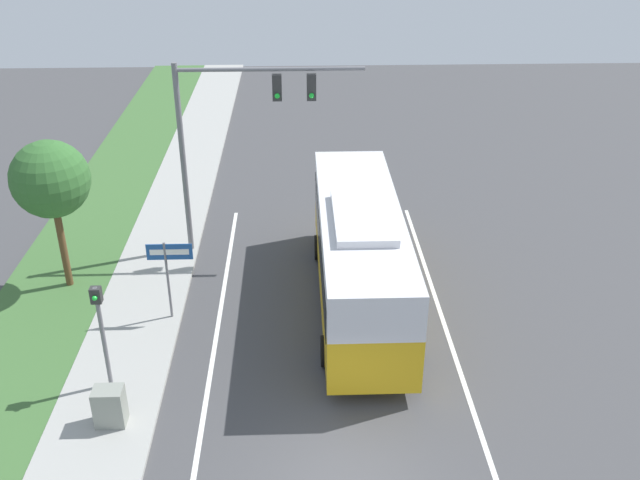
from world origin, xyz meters
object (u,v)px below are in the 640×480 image
(bus, at_px, (360,250))
(pedestrian_signal, at_px, (101,322))
(street_sign, at_px, (169,265))
(signal_gantry, at_px, (234,122))
(utility_cabinet, at_px, (110,406))

(bus, bearing_deg, pedestrian_signal, -150.77)
(pedestrian_signal, relative_size, street_sign, 1.17)
(signal_gantry, height_order, street_sign, signal_gantry)
(signal_gantry, xyz_separation_m, utility_cabinet, (-2.73, -9.52, -4.42))
(bus, distance_m, pedestrian_signal, 8.29)
(street_sign, bearing_deg, bus, 6.51)
(pedestrian_signal, xyz_separation_m, street_sign, (1.27, 3.37, -0.20))
(bus, height_order, signal_gantry, signal_gantry)
(signal_gantry, relative_size, pedestrian_signal, 2.18)
(street_sign, bearing_deg, signal_gantry, 68.28)
(signal_gantry, height_order, pedestrian_signal, signal_gantry)
(street_sign, bearing_deg, pedestrian_signal, -110.68)
(bus, relative_size, signal_gantry, 1.44)
(utility_cabinet, bearing_deg, street_sign, 79.72)
(utility_cabinet, bearing_deg, bus, 39.23)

